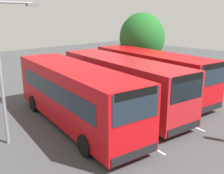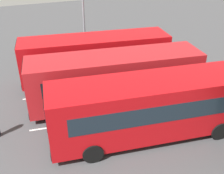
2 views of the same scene
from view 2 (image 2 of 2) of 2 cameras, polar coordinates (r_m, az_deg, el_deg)
The scene contains 7 objects.
ground_plane at distance 17.33m, azimuth 2.93°, elevation -2.88°, with size 64.26×64.26×0.00m, color #424244.
bus_far_left at distance 19.20m, azimuth -3.67°, elevation 6.55°, with size 10.75×4.05×3.28m.
bus_center_left at distance 16.15m, azimuth 0.64°, elevation 1.99°, with size 10.75×4.02×3.28m.
bus_center_right at distance 13.61m, azimuth 8.59°, elevation -4.11°, with size 10.75×3.98×3.28m.
street_lamp at distance 21.78m, azimuth -5.93°, elevation 14.78°, with size 0.31×2.19×6.54m.
lane_stripe_outer_left at distance 18.69m, azimuth 0.67°, elevation -0.22°, with size 12.58×0.12×0.01m, color silver.
lane_stripe_inner_left at distance 16.03m, azimuth 5.57°, elevation -5.96°, with size 12.58×0.12×0.01m, color silver.
Camera 2 is at (6.37, 13.20, 9.25)m, focal length 42.37 mm.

